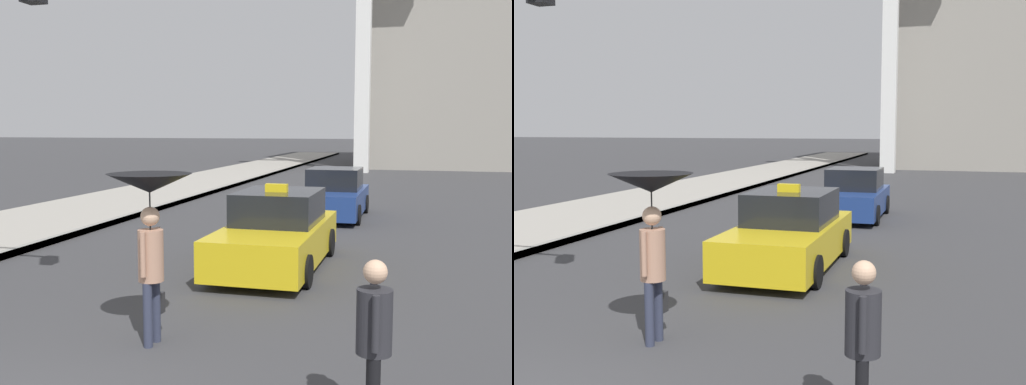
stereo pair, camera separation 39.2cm
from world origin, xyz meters
The scene contains 5 objects.
taxi centered at (1.00, 7.20, 0.69)m, with size 1.91×4.48×1.70m.
sedan_red centered at (1.17, 14.25, 0.69)m, with size 1.91×4.14×1.55m.
pedestrian_with_umbrella centered at (0.45, 2.51, 1.80)m, with size 1.08×1.08×2.23m.
pedestrian_man centered at (3.39, 0.97, 0.96)m, with size 0.37×0.48×1.63m.
building_tower_near centered at (7.52, 42.86, 11.46)m, with size 15.72×12.64×22.92m.
Camera 1 is at (3.76, -4.40, 2.81)m, focal length 42.00 mm.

